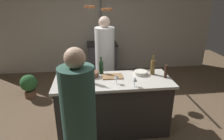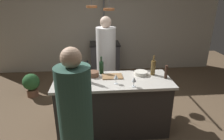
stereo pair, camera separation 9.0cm
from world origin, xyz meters
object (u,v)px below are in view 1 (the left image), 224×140
bar_stool_left (78,137)px  mixing_bowl_ceramic (141,73)px  wine_glass_near_left_guest (72,79)px  wine_glass_near_right_guest (117,77)px  wine_glass_by_chef (135,80)px  mixing_bowl_wooden (93,74)px  potted_plant (29,85)px  stove_range (102,59)px  guest_left (80,130)px  chef (105,65)px  cutting_board (113,76)px  wine_bottle_dark (88,74)px  wine_bottle_red (101,67)px  pepper_mill (166,71)px  wine_bottle_amber (153,67)px

bar_stool_left → mixing_bowl_ceramic: mixing_bowl_ceramic is taller
wine_glass_near_left_guest → mixing_bowl_ceramic: bearing=15.3°
wine_glass_near_right_guest → wine_glass_by_chef: size_ratio=1.00×
mixing_bowl_wooden → mixing_bowl_ceramic: size_ratio=0.85×
bar_stool_left → wine_glass_near_right_guest: wine_glass_near_right_guest is taller
potted_plant → wine_glass_near_right_guest: wine_glass_near_right_guest is taller
stove_range → bar_stool_left: (-0.54, -3.07, -0.07)m
guest_left → wine_glass_near_right_guest: 1.00m
wine_glass_by_chef → potted_plant: bearing=141.3°
potted_plant → wine_glass_near_right_guest: size_ratio=3.56×
chef → mixing_bowl_wooden: chef is taller
stove_range → bar_stool_left: bearing=-100.0°
cutting_board → wine_bottle_dark: wine_bottle_dark is taller
wine_glass_near_left_guest → guest_left: bearing=-81.1°
chef → wine_bottle_red: size_ratio=6.01×
wine_bottle_dark → wine_glass_near_right_guest: wine_bottle_dark is taller
bar_stool_left → wine_glass_by_chef: wine_glass_by_chef is taller
pepper_mill → wine_glass_near_right_guest: (-0.79, -0.13, 0.00)m
chef → wine_glass_near_right_guest: (0.08, -1.05, 0.19)m
wine_bottle_dark → bar_stool_left: bearing=-106.7°
bar_stool_left → wine_bottle_dark: bearing=73.3°
guest_left → pepper_mill: bearing=36.6°
cutting_board → wine_glass_by_chef: wine_glass_by_chef is taller
pepper_mill → wine_bottle_dark: size_ratio=0.63×
potted_plant → wine_bottle_dark: wine_bottle_dark is taller
potted_plant → wine_glass_by_chef: bearing=-38.7°
stove_range → wine_bottle_dark: (-0.37, -2.51, 0.58)m
guest_left → pepper_mill: (1.30, 0.96, 0.23)m
wine_bottle_red → wine_glass_by_chef: bearing=-50.3°
pepper_mill → mixing_bowl_ceramic: bearing=153.5°
guest_left → wine_bottle_red: guest_left is taller
mixing_bowl_wooden → pepper_mill: bearing=-9.1°
guest_left → wine_glass_near_right_guest: bearing=58.6°
stove_range → wine_glass_near_right_guest: bearing=-89.3°
chef → wine_glass_near_right_guest: size_ratio=12.00×
bar_stool_left → wine_bottle_dark: wine_bottle_dark is taller
wine_bottle_amber → mixing_bowl_ceramic: bearing=176.5°
mixing_bowl_wooden → wine_bottle_dark: bearing=-109.5°
bar_stool_left → potted_plant: (-1.13, 1.91, -0.08)m
wine_bottle_red → cutting_board: bearing=-41.7°
chef → wine_bottle_dark: bearing=-108.7°
potted_plant → cutting_board: cutting_board is taller
chef → mixing_bowl_ceramic: chef is taller
potted_plant → pepper_mill: size_ratio=2.48×
stove_range → mixing_bowl_ceramic: mixing_bowl_ceramic is taller
wine_bottle_amber → wine_bottle_dark: bearing=-169.1°
cutting_board → wine_glass_near_left_guest: (-0.62, -0.25, 0.10)m
wine_glass_near_right_guest → mixing_bowl_wooden: size_ratio=0.81×
bar_stool_left → cutting_board: size_ratio=2.12×
potted_plant → wine_bottle_amber: bearing=-26.1°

